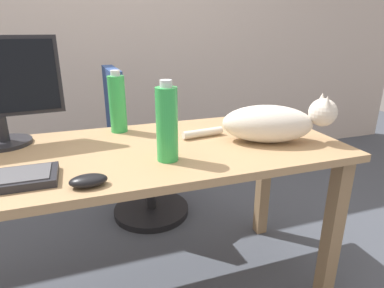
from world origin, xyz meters
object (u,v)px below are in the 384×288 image
Objects in this scene: office_chair at (141,155)px; spray_bottle at (117,104)px; cat at (273,122)px; water_bottle at (167,124)px; computer_mouse at (88,181)px.

office_chair is 3.49× the size of spray_bottle.
water_bottle is (-0.45, -0.05, 0.05)m from cat.
office_chair is 1.66× the size of cat.
cat is 2.10× the size of spray_bottle.
computer_mouse is at bearing -106.31° from spray_bottle.
spray_bottle is at bearing -110.67° from office_chair.
spray_bottle is at bearing 73.69° from computer_mouse.
computer_mouse is (-0.31, -0.95, 0.32)m from office_chair.
cat is at bearing -30.94° from spray_bottle.
water_bottle is at bearing -92.83° from office_chair.
spray_bottle reaches higher than office_chair.
cat is 0.46m from water_bottle.
office_chair is at bearing 118.10° from cat.
spray_bottle reaches higher than computer_mouse.
cat is (0.41, -0.77, 0.38)m from office_chair.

